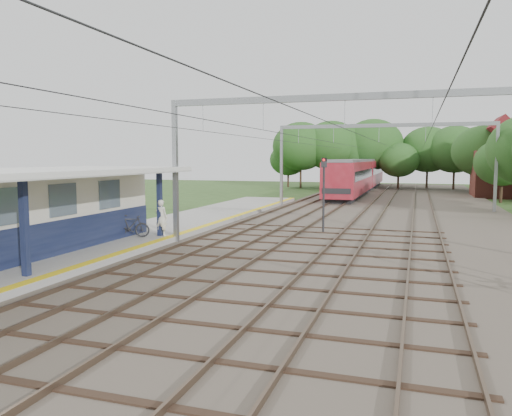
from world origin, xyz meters
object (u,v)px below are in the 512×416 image
at_px(bicycle, 131,226).
at_px(person, 161,218).
at_px(train, 360,174).
at_px(signal_post, 324,187).

bearing_deg(bicycle, person, -70.24).
relative_size(train, signal_post, 8.92).
distance_m(person, signal_post, 9.09).
height_order(bicycle, train, train).
height_order(person, bicycle, person).
distance_m(train, signal_post, 35.47).
bearing_deg(train, person, -97.42).
xyz_separation_m(bicycle, signal_post, (8.36, 6.35, 1.73)).
bearing_deg(person, bicycle, 44.24).
xyz_separation_m(person, signal_post, (7.17, 5.42, 1.38)).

